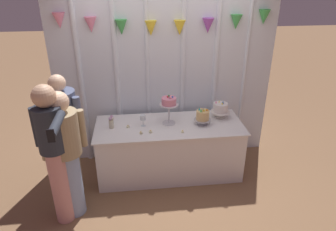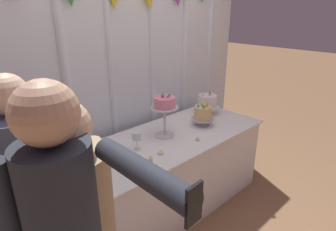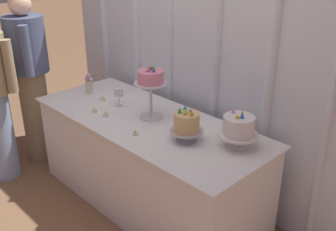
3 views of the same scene
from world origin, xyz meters
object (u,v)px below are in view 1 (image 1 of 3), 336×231
Objects in this scene: cake_table at (169,149)px; tealight_far_right at (182,132)px; flower_vase at (111,122)px; guest_man_pink_jacket at (65,133)px; cake_display_center at (203,116)px; tealight_near_left at (141,133)px; guest_man_dark_suit at (66,152)px; cake_display_leftmost at (169,104)px; tealight_near_right at (151,132)px; guest_girl_blue_dress at (53,149)px; wine_glass at (143,118)px; cake_display_rightmost at (220,108)px; tealight_far_left at (128,127)px.

cake_table is 51.12× the size of tealight_far_right.
guest_man_pink_jacket is (-0.54, -0.28, 0.02)m from flower_vase.
cake_display_center is 1.29× the size of flower_vase.
tealight_near_left is 0.03× the size of guest_man_dark_suit.
cake_display_center is 0.15× the size of guest_man_pink_jacket.
cake_display_leftmost reaches higher than tealight_near_right.
guest_girl_blue_dress reaches higher than guest_man_dark_suit.
guest_man_pink_jacket is 0.52m from guest_girl_blue_dress.
flower_vase reaches higher than wine_glass.
tealight_near_right is (-1.01, -0.34, -0.13)m from cake_display_rightmost.
tealight_near_right is (0.12, 0.02, -0.00)m from tealight_near_left.
tealight_near_left is (-1.13, -0.36, -0.13)m from cake_display_rightmost.
flower_vase is at bearing -176.64° from cake_display_leftmost.
cake_display_leftmost is 2.58× the size of wine_glass.
tealight_near_right is at bearing -138.88° from cake_display_leftmost.
guest_man_pink_jacket is at bearing 101.21° from guest_man_dark_suit.
cake_table is at bearing -0.28° from flower_vase.
cake_display_leftmost is at bearing 14.05° from guest_man_pink_jacket.
guest_girl_blue_dress is (-1.06, -0.61, 0.19)m from tealight_near_right.
tealight_near_right is 1.05m from guest_man_pink_jacket.
cake_display_leftmost is 0.25× the size of guest_man_pink_jacket.
tealight_far_left is (-0.56, -0.01, 0.39)m from cake_table.
cake_table is 1.28× the size of guest_man_dark_suit.
guest_man_dark_suit is at bearing 50.27° from guest_girl_blue_dress.
tealight_far_left is at bearing -173.92° from cake_display_leftmost.
cake_display_rightmost is at bearing 24.50° from guest_girl_blue_dress.
wine_glass is at bearing 6.69° from tealight_far_left.
flower_vase is at bearing 55.36° from guest_girl_blue_dress.
guest_girl_blue_dress is (-2.07, -0.94, 0.06)m from cake_display_rightmost.
guest_man_pink_jacket is at bearing -165.95° from cake_display_leftmost.
wine_glass is at bearing 39.74° from guest_girl_blue_dress.
tealight_near_left is 0.03× the size of guest_man_pink_jacket.
cake_display_leftmost is 0.48m from cake_display_center.
guest_man_pink_jacket is at bearing -168.22° from cake_display_rightmost.
cake_display_leftmost is (0.00, 0.05, 0.67)m from cake_table.
flower_vase reaches higher than cake_table.
tealight_near_right is 0.41m from tealight_far_right.
flower_vase is 4.15× the size of tealight_far_left.
cake_display_leftmost is 1.36m from guest_man_pink_jacket.
guest_girl_blue_dress is at bearing -149.07° from cake_table.
wine_glass is 1.00m from guest_man_pink_jacket.
tealight_far_right is at bearing -14.41° from flower_vase.
guest_girl_blue_dress is at bearing -147.84° from tealight_near_left.
tealight_near_right is (0.09, -0.20, -0.11)m from wine_glass.
guest_girl_blue_dress reaches higher than cake_table.
cake_display_center is 1.93m from guest_girl_blue_dress.
cake_table is at bearing 121.75° from tealight_far_right.
flower_vase is 0.61m from guest_man_pink_jacket.
cake_display_rightmost is 6.66× the size of tealight_near_left.
cake_display_rightmost is 1.43× the size of flower_vase.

